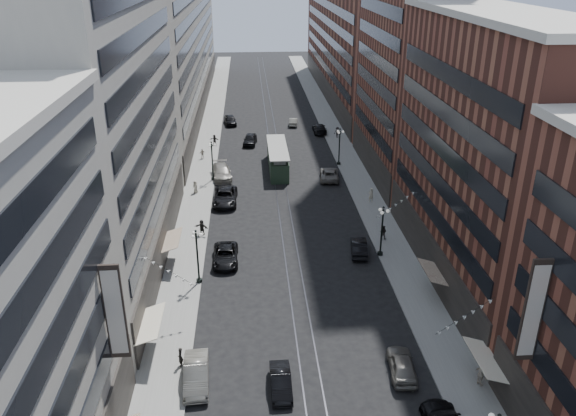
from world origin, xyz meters
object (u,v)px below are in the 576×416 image
object	(u,v)px
car_5	(281,382)
car_10	(359,247)
car_12	(319,128)
pedestrian_5	(202,227)
car_14	(293,122)
car_9	(230,120)
pedestrian_2	(156,318)
pedestrian_extra_2	(195,187)
lamppost_se_far	(382,229)
car_4	(402,365)
pedestrian_6	(202,154)
lamppost_sw_mid	(212,159)
pedestrian_extra_1	(214,140)
pedestrian_7	(383,232)
car_13	(250,139)
pedestrian_8	(371,195)
car_1	(196,374)
car_11	(329,174)
pedestrian_4	(481,375)
lamppost_se_mid	(339,145)
streetcar	(278,159)
pedestrian_extra_0	(180,357)
lamppost_sw_far	(197,255)
car_8	(222,172)
car_7	(225,197)
pedestrian_9	(337,132)
car_2	(226,256)

from	to	relation	value
car_5	car_10	xyz separation A→B (m)	(9.38, 19.67, 0.06)
car_12	pedestrian_5	size ratio (longest dim) A/B	3.10
car_14	pedestrian_5	xyz separation A→B (m)	(-13.77, -43.96, 0.33)
car_9	car_12	size ratio (longest dim) A/B	0.92
pedestrian_2	pedestrian_extra_2	xyz separation A→B (m)	(0.99, 29.33, -0.05)
lamppost_se_far	car_4	distance (m)	18.18
car_9	pedestrian_6	distance (m)	19.77
lamppost_sw_mid	pedestrian_extra_1	bearing A→B (deg)	92.03
pedestrian_7	pedestrian_6	bearing A→B (deg)	-26.43
car_13	pedestrian_6	xyz separation A→B (m)	(-7.35, -7.00, 0.07)
car_14	pedestrian_6	world-z (taller)	pedestrian_6
car_5	pedestrian_8	distance (m)	35.34
car_1	car_11	distance (m)	43.06
car_9	pedestrian_7	size ratio (longest dim) A/B	3.17
lamppost_se_far	pedestrian_4	bearing A→B (deg)	-81.58
lamppost_se_mid	car_5	distance (m)	48.43
car_9	pedestrian_5	xyz separation A→B (m)	(-2.14, -45.40, 0.17)
streetcar	pedestrian_5	size ratio (longest dim) A/B	7.13
car_11	pedestrian_8	distance (m)	9.52
car_11	car_4	bearing A→B (deg)	96.65
car_13	pedestrian_8	xyz separation A→B (m)	(14.98, -25.34, 0.23)
car_10	pedestrian_extra_0	world-z (taller)	pedestrian_extra_0
lamppost_sw_mid	lamppost_se_mid	world-z (taller)	same
lamppost_sw_far	car_10	xyz separation A→B (m)	(16.28, 4.69, -2.35)
car_9	pedestrian_7	xyz separation A→B (m)	(17.77, -47.90, 0.09)
lamppost_se_far	car_8	xyz separation A→B (m)	(-17.25, 23.82, -2.21)
car_7	pedestrian_extra_1	size ratio (longest dim) A/B	3.86
pedestrian_5	pedestrian_9	xyz separation A→B (m)	(20.62, 35.30, 0.05)
car_1	car_14	size ratio (longest dim) A/B	1.19
pedestrian_6	pedestrian_extra_0	world-z (taller)	pedestrian_extra_0
car_1	pedestrian_9	bearing A→B (deg)	68.38
car_7	pedestrian_9	bearing A→B (deg)	56.56
lamppost_se_mid	streetcar	size ratio (longest dim) A/B	0.45
car_8	pedestrian_7	size ratio (longest dim) A/B	3.88
car_4	pedestrian_extra_0	size ratio (longest dim) A/B	2.89
car_12	pedestrian_2	bearing A→B (deg)	69.70
car_10	pedestrian_extra_1	bearing A→B (deg)	-58.47
streetcar	pedestrian_extra_2	bearing A→B (deg)	-142.82
pedestrian_8	car_10	bearing A→B (deg)	54.09
streetcar	car_2	distance (m)	27.88
pedestrian_2	pedestrian_4	bearing A→B (deg)	-22.98
lamppost_sw_far	pedestrian_6	bearing A→B (deg)	93.30
car_11	car_13	world-z (taller)	car_13
pedestrian_4	pedestrian_8	size ratio (longest dim) A/B	0.96
car_11	pedestrian_6	world-z (taller)	pedestrian_6
pedestrian_9	pedestrian_extra_2	bearing A→B (deg)	-127.88
car_4	lamppost_sw_mid	bearing A→B (deg)	-63.21
car_1	pedestrian_7	xyz separation A→B (m)	(18.70, 21.45, 0.11)
car_4	pedestrian_4	world-z (taller)	pedestrian_4
streetcar	car_4	size ratio (longest dim) A/B	2.70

